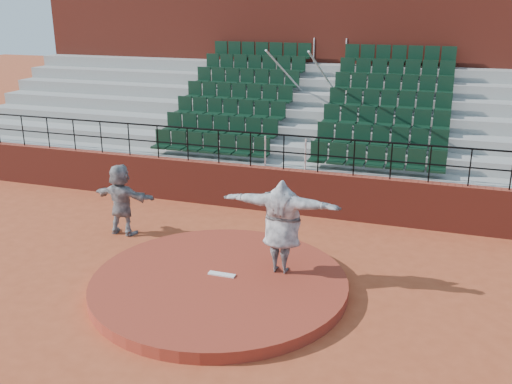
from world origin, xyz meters
TOP-DOWN VIEW (x-y plane):
  - ground at (0.00, 0.00)m, footprint 90.00×90.00m
  - pitchers_mound at (0.00, 0.00)m, footprint 5.50×5.50m
  - pitching_rubber at (0.00, 0.15)m, footprint 0.60×0.15m
  - boundary_wall at (0.00, 5.00)m, footprint 24.00×0.30m
  - wall_railing at (0.00, 5.00)m, footprint 24.04×0.05m
  - seating_deck at (0.00, 8.64)m, footprint 24.00×5.97m
  - press_box_facade at (0.00, 12.60)m, footprint 24.00×3.00m
  - pitcher at (1.16, 0.78)m, footprint 2.58×0.71m
  - fielder at (-3.57, 2.06)m, footprint 1.81×0.68m

SIDE VIEW (x-z plane):
  - ground at x=0.00m, z-range 0.00..0.00m
  - pitchers_mound at x=0.00m, z-range 0.00..0.25m
  - pitching_rubber at x=0.00m, z-range 0.25..0.28m
  - boundary_wall at x=0.00m, z-range 0.00..1.30m
  - fielder at x=-3.57m, z-range 0.00..1.91m
  - pitcher at x=1.16m, z-range 0.25..2.34m
  - seating_deck at x=0.00m, z-range -0.86..3.77m
  - wall_railing at x=0.00m, z-range 1.52..2.54m
  - press_box_facade at x=0.00m, z-range 0.00..7.10m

